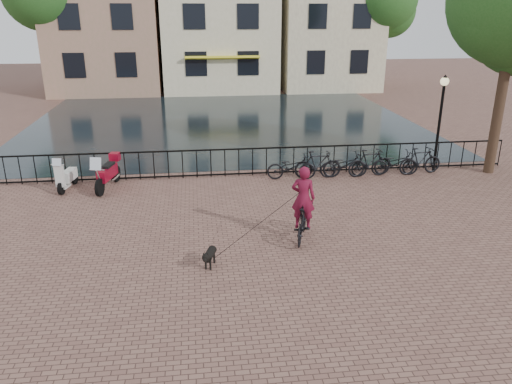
{
  "coord_description": "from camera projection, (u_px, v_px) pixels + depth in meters",
  "views": [
    {
      "loc": [
        -1.5,
        -9.07,
        5.68
      ],
      "look_at": [
        0.0,
        3.0,
        1.2
      ],
      "focal_mm": 35.0,
      "sensor_mm": 36.0,
      "label": 1
    }
  ],
  "objects": [
    {
      "name": "canal_water",
      "position": [
        223.0,
        121.0,
        26.7
      ],
      "size": [
        20.0,
        20.0,
        0.0
      ],
      "primitive_type": "plane",
      "color": "black",
      "rests_on": "ground"
    },
    {
      "name": "dog",
      "position": [
        210.0,
        256.0,
        11.63
      ],
      "size": [
        0.45,
        0.78,
        0.5
      ],
      "rotation": [
        0.0,
        0.0,
        -0.31
      ],
      "color": "black",
      "rests_on": "ground"
    },
    {
      "name": "lamp_post",
      "position": [
        441.0,
        108.0,
        17.67
      ],
      "size": [
        0.3,
        0.3,
        3.45
      ],
      "color": "black",
      "rests_on": "ground"
    },
    {
      "name": "parked_bike_0",
      "position": [
        291.0,
        167.0,
        17.53
      ],
      "size": [
        1.76,
        0.74,
        0.9
      ],
      "primitive_type": "imported",
      "rotation": [
        0.0,
        0.0,
        1.48
      ],
      "color": "black",
      "rests_on": "ground"
    },
    {
      "name": "motorcycle",
      "position": [
        107.0,
        169.0,
        16.54
      ],
      "size": [
        0.86,
        1.93,
        1.34
      ],
      "rotation": [
        0.0,
        0.0,
        -0.23
      ],
      "color": "maroon",
      "rests_on": "ground"
    },
    {
      "name": "parked_bike_5",
      "position": [
        420.0,
        161.0,
        18.06
      ],
      "size": [
        1.71,
        0.69,
        1.0
      ],
      "primitive_type": "imported",
      "rotation": [
        0.0,
        0.0,
        1.7
      ],
      "color": "black",
      "rests_on": "ground"
    },
    {
      "name": "canal_house_mid",
      "position": [
        217.0,
        5.0,
        36.54
      ],
      "size": [
        8.0,
        9.5,
        11.8
      ],
      "color": "beige",
      "rests_on": "ground"
    },
    {
      "name": "parked_bike_3",
      "position": [
        370.0,
        163.0,
        17.84
      ],
      "size": [
        1.72,
        0.71,
        1.0
      ],
      "primitive_type": "imported",
      "rotation": [
        0.0,
        0.0,
        1.72
      ],
      "color": "black",
      "rests_on": "ground"
    },
    {
      "name": "parked_bike_1",
      "position": [
        318.0,
        165.0,
        17.62
      ],
      "size": [
        1.68,
        0.54,
        1.0
      ],
      "primitive_type": "imported",
      "rotation": [
        0.0,
        0.0,
        1.53
      ],
      "color": "black",
      "rests_on": "ground"
    },
    {
      "name": "cyclist",
      "position": [
        303.0,
        208.0,
        12.79
      ],
      "size": [
        1.0,
        1.77,
        2.33
      ],
      "rotation": [
        0.0,
        0.0,
        2.81
      ],
      "color": "black",
      "rests_on": "ground"
    },
    {
      "name": "scooter",
      "position": [
        66.0,
        171.0,
        16.5
      ],
      "size": [
        0.62,
        1.41,
        1.27
      ],
      "rotation": [
        0.0,
        0.0,
        -0.18
      ],
      "color": "silver",
      "rests_on": "ground"
    },
    {
      "name": "parked_bike_2",
      "position": [
        344.0,
        165.0,
        17.75
      ],
      "size": [
        1.73,
        0.64,
        0.9
      ],
      "primitive_type": "imported",
      "rotation": [
        0.0,
        0.0,
        1.55
      ],
      "color": "black",
      "rests_on": "ground"
    },
    {
      "name": "parked_bike_4",
      "position": [
        395.0,
        163.0,
        17.97
      ],
      "size": [
        1.75,
        0.69,
        0.9
      ],
      "primitive_type": "imported",
      "rotation": [
        0.0,
        0.0,
        1.52
      ],
      "color": "black",
      "rests_on": "ground"
    },
    {
      "name": "ground",
      "position": [
        273.0,
        293.0,
        10.59
      ],
      "size": [
        100.0,
        100.0,
        0.0
      ],
      "primitive_type": "plane",
      "color": "brown",
      "rests_on": "ground"
    },
    {
      "name": "railing",
      "position": [
        239.0,
        162.0,
        17.86
      ],
      "size": [
        20.0,
        0.05,
        1.02
      ],
      "color": "black",
      "rests_on": "ground"
    }
  ]
}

